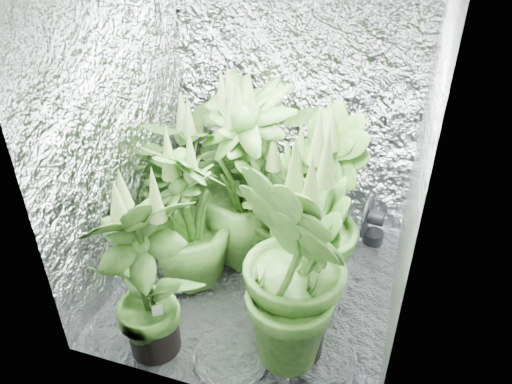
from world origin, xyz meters
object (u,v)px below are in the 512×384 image
at_px(plant_b, 247,154).
at_px(plant_g, 298,268).
at_px(plant_c, 314,215).
at_px(plant_h, 246,179).
at_px(circulation_fan, 371,223).
at_px(plant_f, 145,275).
at_px(plant_d, 188,218).
at_px(plant_e, 285,203).
at_px(plant_a, 186,171).

relative_size(plant_b, plant_g, 0.90).
height_order(plant_c, plant_h, plant_h).
bearing_deg(plant_h, circulation_fan, 26.83).
distance_m(plant_g, circulation_fan, 1.20).
relative_size(plant_g, plant_h, 1.03).
bearing_deg(plant_f, plant_c, 44.67).
distance_m(plant_b, plant_d, 0.74).
bearing_deg(plant_f, plant_h, 76.30).
height_order(plant_e, plant_h, plant_h).
bearing_deg(plant_a, plant_d, -64.18).
bearing_deg(plant_a, plant_h, -14.25).
relative_size(plant_f, plant_g, 0.86).
relative_size(plant_a, plant_d, 1.00).
distance_m(plant_b, plant_f, 1.28).
bearing_deg(plant_b, plant_c, -45.35).
height_order(plant_e, plant_g, plant_g).
height_order(plant_d, plant_f, plant_f).
bearing_deg(plant_f, plant_g, 14.67).
bearing_deg(plant_b, plant_e, -48.43).
bearing_deg(plant_b, circulation_fan, -1.05).
distance_m(plant_e, plant_h, 0.28).
distance_m(plant_e, plant_g, 0.70).
height_order(plant_c, circulation_fan, plant_c).
height_order(plant_a, plant_d, plant_a).
relative_size(plant_d, plant_g, 0.80).
bearing_deg(plant_e, plant_b, 131.57).
xyz_separation_m(plant_a, plant_h, (0.46, -0.12, 0.09)).
relative_size(plant_c, plant_d, 1.19).
height_order(plant_d, plant_h, plant_h).
relative_size(plant_e, plant_f, 0.94).
distance_m(plant_c, plant_h, 0.51).
distance_m(plant_b, plant_c, 0.85).
bearing_deg(plant_b, plant_a, -139.82).
bearing_deg(plant_f, plant_d, 93.25).
xyz_separation_m(plant_e, plant_h, (-0.26, 0.05, 0.09)).
height_order(plant_g, circulation_fan, plant_g).
height_order(plant_a, plant_g, plant_g).
distance_m(plant_a, plant_c, 0.99).
relative_size(plant_a, plant_b, 0.89).
bearing_deg(plant_c, plant_e, 141.51).
xyz_separation_m(plant_e, plant_g, (0.23, -0.65, 0.11)).
xyz_separation_m(plant_c, plant_f, (-0.68, -0.67, -0.05)).
height_order(plant_b, plant_c, plant_c).
height_order(plant_a, plant_f, plant_f).
xyz_separation_m(plant_e, plant_f, (-0.47, -0.84, 0.02)).
xyz_separation_m(plant_a, plant_e, (0.72, -0.16, 0.00)).
distance_m(plant_f, circulation_fan, 1.63).
bearing_deg(plant_e, plant_a, 167.24).
xyz_separation_m(plant_c, plant_h, (-0.47, 0.21, 0.02)).
bearing_deg(plant_h, plant_f, -103.70).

